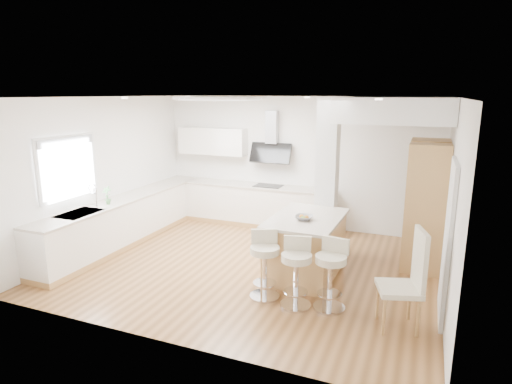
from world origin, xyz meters
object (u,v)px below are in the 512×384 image
at_px(bar_stool_a, 265,261).
at_px(bar_stool_b, 296,269).
at_px(bar_stool_c, 331,271).
at_px(dining_chair, 409,277).
at_px(peninsula, 306,246).

bearing_deg(bar_stool_a, bar_stool_b, -34.45).
xyz_separation_m(bar_stool_b, bar_stool_c, (0.45, 0.10, 0.00)).
height_order(bar_stool_a, bar_stool_b, bar_stool_a).
height_order(bar_stool_c, dining_chair, dining_chair).
xyz_separation_m(bar_stool_a, bar_stool_b, (0.49, -0.09, -0.01)).
height_order(peninsula, bar_stool_a, peninsula).
height_order(bar_stool_a, dining_chair, dining_chair).
xyz_separation_m(bar_stool_a, bar_stool_c, (0.94, 0.01, -0.00)).
xyz_separation_m(peninsula, bar_stool_c, (0.61, -0.97, 0.06)).
xyz_separation_m(bar_stool_b, dining_chair, (1.44, -0.04, 0.14)).
xyz_separation_m(bar_stool_c, dining_chair, (0.99, -0.14, 0.14)).
relative_size(bar_stool_c, dining_chair, 0.76).
distance_m(peninsula, bar_stool_a, 1.04).
distance_m(bar_stool_a, dining_chair, 1.94).
bearing_deg(bar_stool_b, bar_stool_a, 156.82).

